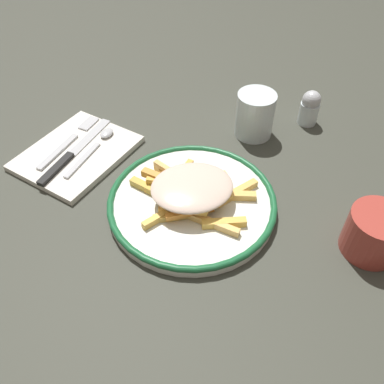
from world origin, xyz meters
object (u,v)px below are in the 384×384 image
at_px(spoon, 98,143).
at_px(water_glass, 253,114).
at_px(plate, 192,202).
at_px(napkin, 77,153).
at_px(fries_heap, 189,190).
at_px(salt_shaker, 310,108).
at_px(knife, 70,155).
at_px(fork, 69,141).
at_px(coffee_mug, 375,233).

height_order(spoon, water_glass, water_glass).
bearing_deg(spoon, plate, -8.42).
bearing_deg(napkin, fries_heap, -0.16).
relative_size(plate, salt_shaker, 3.84).
bearing_deg(plate, knife, -175.79).
bearing_deg(fork, fries_heap, -2.62).
distance_m(fries_heap, salt_shaker, 0.34).
relative_size(spoon, coffee_mug, 1.37).
bearing_deg(plate, spoon, 171.58).
bearing_deg(napkin, salt_shaker, 44.35).
bearing_deg(knife, water_glass, 45.68).
xyz_separation_m(fries_heap, water_glass, (0.00, 0.24, 0.01)).
xyz_separation_m(fries_heap, spoon, (-0.23, 0.04, -0.02)).
bearing_deg(coffee_mug, fries_heap, -166.42).
bearing_deg(plate, coffee_mug, 13.73).
height_order(plate, knife, plate).
relative_size(napkin, knife, 0.98).
bearing_deg(knife, plate, 4.21).
bearing_deg(water_glass, fork, -141.34).
xyz_separation_m(fries_heap, coffee_mug, (0.28, 0.07, -0.00)).
xyz_separation_m(napkin, knife, (0.00, -0.02, 0.01)).
xyz_separation_m(plate, coffee_mug, (0.28, 0.07, 0.02)).
distance_m(fries_heap, napkin, 0.25).
relative_size(spoon, water_glass, 1.70).
relative_size(napkin, salt_shaker, 2.82).
distance_m(napkin, salt_shaker, 0.47).
xyz_separation_m(plate, water_glass, (-0.00, 0.24, 0.03)).
xyz_separation_m(napkin, coffee_mug, (0.53, 0.07, 0.03)).
bearing_deg(salt_shaker, fries_heap, -104.67).
distance_m(fries_heap, coffee_mug, 0.29).
bearing_deg(fork, water_glass, 38.66).
distance_m(fork, water_glass, 0.36).
relative_size(fries_heap, water_glass, 2.37).
bearing_deg(salt_shaker, napkin, -135.65).
relative_size(plate, water_glass, 3.14).
distance_m(fries_heap, fork, 0.28).
height_order(napkin, salt_shaker, salt_shaker).
bearing_deg(salt_shaker, coffee_mug, -53.29).
xyz_separation_m(knife, salt_shaker, (0.34, 0.35, 0.02)).
distance_m(plate, spoon, 0.24).
xyz_separation_m(fork, spoon, (0.05, 0.02, 0.00)).
bearing_deg(salt_shaker, plate, -103.71).
height_order(fork, coffee_mug, coffee_mug).
bearing_deg(knife, salt_shaker, 46.12).
bearing_deg(water_glass, spoon, -138.45).
height_order(spoon, coffee_mug, coffee_mug).
xyz_separation_m(fork, coffee_mug, (0.56, 0.06, 0.02)).
height_order(knife, coffee_mug, coffee_mug).
xyz_separation_m(plate, spoon, (-0.23, 0.03, 0.00)).
xyz_separation_m(fork, water_glass, (0.28, 0.23, 0.03)).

